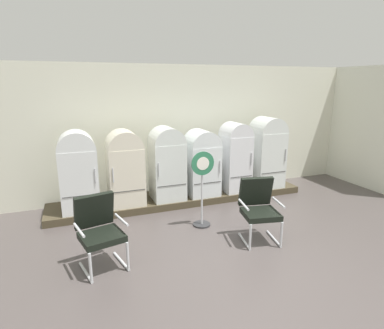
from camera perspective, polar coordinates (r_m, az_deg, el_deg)
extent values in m
cube|color=#4C4543|center=(4.74, 10.61, -18.90)|extent=(12.00, 10.00, 0.05)
cube|color=silver|center=(7.41, -3.66, 5.94)|extent=(11.76, 0.12, 2.95)
cube|color=#47443F|center=(7.32, -3.80, 14.68)|extent=(11.76, 0.07, 0.06)
cube|color=silver|center=(9.04, 28.57, 5.75)|extent=(0.12, 2.20, 2.95)
cube|color=#443B29|center=(7.16, -1.97, -5.92)|extent=(5.59, 0.95, 0.15)
cube|color=white|center=(6.50, -19.46, -2.64)|extent=(0.69, 0.62, 1.20)
cylinder|color=white|center=(6.36, -19.90, 2.54)|extent=(0.69, 0.60, 0.69)
cube|color=#383838|center=(6.27, -19.20, -5.32)|extent=(0.63, 0.01, 0.01)
cylinder|color=silver|center=(6.16, -16.83, -1.95)|extent=(0.02, 0.02, 0.28)
cube|color=beige|center=(6.60, -11.73, -2.01)|extent=(0.69, 0.67, 1.17)
cylinder|color=beige|center=(6.46, -11.99, 2.95)|extent=(0.69, 0.66, 0.69)
cube|color=#383838|center=(6.34, -11.14, -4.65)|extent=(0.63, 0.01, 0.01)
cylinder|color=silver|center=(6.19, -13.86, -1.87)|extent=(0.02, 0.02, 0.28)
cube|color=silver|center=(6.77, -4.44, -1.17)|extent=(0.66, 0.67, 1.20)
cylinder|color=silver|center=(6.64, -4.54, 3.82)|extent=(0.66, 0.66, 0.66)
cube|color=#383838|center=(6.52, -3.57, -3.75)|extent=(0.61, 0.01, 0.01)
cylinder|color=silver|center=(6.34, -5.93, -0.94)|extent=(0.02, 0.02, 0.28)
cube|color=white|center=(7.04, 1.72, -0.98)|extent=(0.67, 0.68, 1.09)
cylinder|color=white|center=(6.92, 1.76, 3.40)|extent=(0.67, 0.66, 0.67)
cube|color=#383838|center=(6.79, 2.81, -3.29)|extent=(0.61, 0.01, 0.01)
cylinder|color=silver|center=(6.80, 4.99, -0.42)|extent=(0.02, 0.02, 0.28)
cube|color=white|center=(7.33, 7.64, 0.21)|extent=(0.58, 0.62, 1.26)
cylinder|color=white|center=(7.20, 7.81, 5.09)|extent=(0.58, 0.61, 0.58)
cube|color=#383838|center=(7.13, 8.78, -2.15)|extent=(0.53, 0.01, 0.01)
cylinder|color=silver|center=(7.13, 10.55, 0.95)|extent=(0.02, 0.02, 0.28)
cube|color=silver|center=(7.76, 13.08, 0.88)|extent=(0.69, 0.65, 1.30)
cylinder|color=silver|center=(7.64, 13.35, 5.62)|extent=(0.69, 0.64, 0.69)
cube|color=#383838|center=(7.56, 14.35, -1.39)|extent=(0.63, 0.01, 0.01)
cylinder|color=silver|center=(7.62, 16.33, 1.63)|extent=(0.02, 0.02, 0.28)
cylinder|color=silver|center=(4.88, -18.35, -17.76)|extent=(0.17, 0.55, 0.04)
cylinder|color=silver|center=(4.55, -17.60, -17.10)|extent=(0.05, 0.05, 0.42)
cylinder|color=silver|center=(5.00, -12.45, -16.43)|extent=(0.17, 0.55, 0.04)
cylinder|color=silver|center=(4.69, -11.36, -15.67)|extent=(0.05, 0.05, 0.42)
cube|color=black|center=(4.71, -15.73, -12.30)|extent=(0.66, 0.62, 0.09)
cube|color=black|center=(4.83, -17.02, -7.82)|extent=(0.58, 0.30, 0.51)
cylinder|color=silver|center=(4.56, -19.45, -10.93)|extent=(0.14, 0.45, 0.04)
cylinder|color=silver|center=(4.72, -12.44, -9.55)|extent=(0.14, 0.45, 0.04)
cylinder|color=silver|center=(5.49, 9.28, -13.31)|extent=(0.15, 0.56, 0.04)
cylinder|color=silver|center=(5.18, 10.30, -12.55)|extent=(0.05, 0.05, 0.42)
cylinder|color=silver|center=(5.67, 14.34, -12.67)|extent=(0.15, 0.56, 0.04)
cylinder|color=silver|center=(5.37, 15.60, -11.88)|extent=(0.05, 0.05, 0.42)
cube|color=black|center=(5.38, 12.11, -8.62)|extent=(0.64, 0.61, 0.09)
cube|color=black|center=(5.51, 11.25, -4.68)|extent=(0.58, 0.28, 0.51)
cylinder|color=silver|center=(5.22, 9.17, -7.04)|extent=(0.12, 0.46, 0.04)
cylinder|color=silver|center=(5.43, 15.14, -6.51)|extent=(0.12, 0.46, 0.04)
cylinder|color=#2D2D30|center=(6.02, 1.73, -10.58)|extent=(0.32, 0.32, 0.03)
cylinder|color=silver|center=(5.80, 1.77, -5.28)|extent=(0.04, 0.04, 1.15)
cylinder|color=#2A6F4B|center=(5.61, 1.92, 0.19)|extent=(0.43, 0.02, 0.43)
cylinder|color=white|center=(5.60, 1.97, 0.16)|extent=(0.23, 0.00, 0.23)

